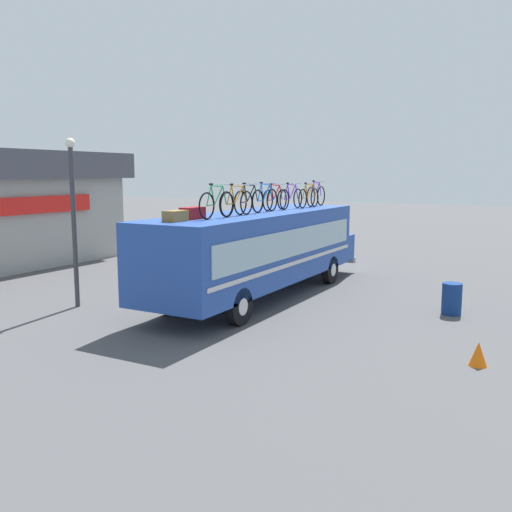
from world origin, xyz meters
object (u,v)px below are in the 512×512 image
at_px(rooftop_bicycle_5, 275,199).
at_px(street_lamp, 73,212).
at_px(luggage_bag_1, 175,216).
at_px(rooftop_bicycle_2, 237,202).
at_px(trash_bin, 452,299).
at_px(traffic_cone, 478,354).
at_px(rooftop_bicycle_1, 217,204).
at_px(rooftop_bicycle_7, 309,197).
at_px(rooftop_bicycle_8, 316,195).
at_px(rooftop_bicycle_6, 291,198).
at_px(rooftop_bicycle_3, 249,201).
at_px(bus, 261,247).
at_px(luggage_bag_2, 193,213).
at_px(rooftop_bicycle_4, 265,199).

bearing_deg(rooftop_bicycle_5, street_lamp, 138.17).
relative_size(luggage_bag_1, rooftop_bicycle_2, 0.35).
bearing_deg(trash_bin, traffic_cone, -163.19).
height_order(rooftop_bicycle_1, trash_bin, rooftop_bicycle_1).
xyz_separation_m(rooftop_bicycle_2, street_lamp, (-2.01, 4.48, -0.30)).
bearing_deg(rooftop_bicycle_7, rooftop_bicycle_5, 169.19).
relative_size(rooftop_bicycle_7, rooftop_bicycle_8, 1.03).
distance_m(rooftop_bicycle_5, rooftop_bicycle_6, 0.92).
distance_m(rooftop_bicycle_3, rooftop_bicycle_7, 3.85).
relative_size(rooftop_bicycle_2, street_lamp, 0.36).
relative_size(bus, rooftop_bicycle_8, 6.54).
bearing_deg(street_lamp, luggage_bag_2, -83.12).
height_order(bus, luggage_bag_1, luggage_bag_1).
bearing_deg(street_lamp, rooftop_bicycle_3, -56.36).
bearing_deg(rooftop_bicycle_3, rooftop_bicycle_8, -2.11).
relative_size(rooftop_bicycle_2, rooftop_bicycle_4, 1.07).
xyz_separation_m(rooftop_bicycle_2, rooftop_bicycle_4, (1.90, 0.09, 0.01)).
distance_m(bus, traffic_cone, 8.22).
relative_size(rooftop_bicycle_7, traffic_cone, 3.38).
bearing_deg(luggage_bag_2, street_lamp, 96.88).
bearing_deg(rooftop_bicycle_4, luggage_bag_1, 175.34).
xyz_separation_m(rooftop_bicycle_1, rooftop_bicycle_8, (6.70, -0.11, 0.00)).
distance_m(rooftop_bicycle_3, rooftop_bicycle_4, 1.00).
bearing_deg(traffic_cone, rooftop_bicycle_4, 62.54).
relative_size(luggage_bag_2, rooftop_bicycle_4, 0.44).
height_order(trash_bin, traffic_cone, trash_bin).
distance_m(rooftop_bicycle_2, rooftop_bicycle_7, 4.74).
xyz_separation_m(rooftop_bicycle_4, rooftop_bicycle_5, (0.89, 0.10, -0.01)).
bearing_deg(rooftop_bicycle_7, rooftop_bicycle_8, 7.08).
relative_size(rooftop_bicycle_2, trash_bin, 1.98).
bearing_deg(rooftop_bicycle_2, rooftop_bicycle_5, 3.78).
height_order(rooftop_bicycle_1, rooftop_bicycle_3, rooftop_bicycle_1).
xyz_separation_m(luggage_bag_2, street_lamp, (-0.48, 3.99, -0.06)).
bearing_deg(rooftop_bicycle_2, luggage_bag_2, 162.39).
xyz_separation_m(rooftop_bicycle_3, rooftop_bicycle_4, (1.00, -0.02, 0.00)).
xyz_separation_m(rooftop_bicycle_6, traffic_cone, (-5.46, -6.99, -2.92)).
height_order(rooftop_bicycle_5, rooftop_bicycle_7, rooftop_bicycle_5).
distance_m(rooftop_bicycle_1, rooftop_bicycle_4, 2.91).
relative_size(luggage_bag_1, rooftop_bicycle_6, 0.36).
bearing_deg(luggage_bag_1, bus, -2.43).
bearing_deg(trash_bin, street_lamp, 114.05).
bearing_deg(luggage_bag_2, trash_bin, -56.68).
height_order(rooftop_bicycle_4, rooftop_bicycle_5, rooftop_bicycle_4).
bearing_deg(trash_bin, rooftop_bicycle_8, 60.50).
bearing_deg(luggage_bag_2, rooftop_bicycle_4, -6.64).
relative_size(rooftop_bicycle_3, trash_bin, 1.95).
height_order(luggage_bag_1, rooftop_bicycle_7, rooftop_bicycle_7).
relative_size(rooftop_bicycle_1, rooftop_bicycle_2, 0.95).
bearing_deg(rooftop_bicycle_6, rooftop_bicycle_5, 169.47).
distance_m(luggage_bag_2, street_lamp, 4.02).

